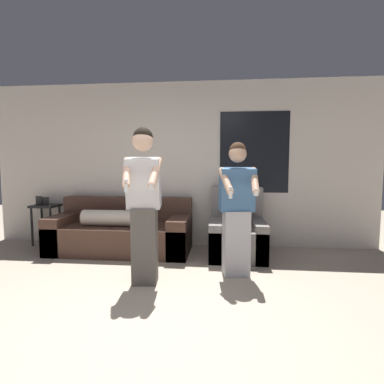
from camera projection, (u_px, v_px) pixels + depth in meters
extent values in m
plane|color=tan|center=(133.00, 331.00, 2.45)|extent=(14.00, 14.00, 0.00)
cube|color=silver|center=(180.00, 165.00, 5.00)|extent=(6.43, 0.06, 2.70)
cube|color=black|center=(254.00, 152.00, 4.83)|extent=(1.10, 0.01, 1.30)
cube|color=#472D23|center=(121.00, 238.00, 4.66)|extent=(2.13, 0.92, 0.43)
cube|color=#472D23|center=(128.00, 209.00, 4.97)|extent=(2.13, 0.22, 0.39)
cube|color=#472D23|center=(65.00, 232.00, 4.75)|extent=(0.28, 0.92, 0.57)
cube|color=#472D23|center=(180.00, 235.00, 4.56)|extent=(0.28, 0.92, 0.57)
cylinder|color=beige|center=(118.00, 218.00, 4.51)|extent=(1.10, 0.24, 0.24)
cube|color=slate|center=(237.00, 241.00, 4.43)|extent=(0.80, 0.92, 0.44)
cube|color=slate|center=(236.00, 205.00, 4.74)|extent=(0.80, 0.20, 0.56)
cube|color=slate|center=(216.00, 238.00, 4.45)|extent=(0.18, 0.92, 0.54)
cube|color=slate|center=(258.00, 239.00, 4.39)|extent=(0.18, 0.92, 0.54)
cube|color=#7A6656|center=(237.00, 213.00, 4.46)|extent=(0.36, 0.14, 0.36)
cube|color=black|center=(45.00, 206.00, 5.06)|extent=(0.41, 0.36, 0.04)
cylinder|color=black|center=(32.00, 227.00, 4.96)|extent=(0.04, 0.04, 0.64)
cylinder|color=black|center=(51.00, 227.00, 4.93)|extent=(0.04, 0.04, 0.64)
cylinder|color=black|center=(42.00, 224.00, 5.24)|extent=(0.04, 0.04, 0.64)
cylinder|color=black|center=(60.00, 224.00, 5.21)|extent=(0.04, 0.04, 0.64)
cube|color=black|center=(39.00, 201.00, 5.04)|extent=(0.10, 0.02, 0.17)
cube|color=black|center=(45.00, 201.00, 5.05)|extent=(0.13, 0.02, 0.15)
cube|color=#56514C|center=(145.00, 245.00, 3.41)|extent=(0.30, 0.27, 0.87)
cube|color=silver|center=(144.00, 183.00, 3.32)|extent=(0.40, 0.33, 0.58)
sphere|color=#DBAD8E|center=(143.00, 141.00, 3.27)|extent=(0.23, 0.23, 0.23)
sphere|color=black|center=(143.00, 137.00, 3.27)|extent=(0.22, 0.22, 0.22)
cylinder|color=#DBAD8E|center=(127.00, 172.00, 3.16)|extent=(0.17, 0.36, 0.33)
cube|color=white|center=(126.00, 186.00, 3.03)|extent=(0.04, 0.04, 0.13)
cylinder|color=#DBAD8E|center=(155.00, 172.00, 3.16)|extent=(0.10, 0.36, 0.33)
cube|color=white|center=(152.00, 186.00, 3.03)|extent=(0.05, 0.04, 0.08)
cube|color=#B2B2B7|center=(236.00, 243.00, 3.66)|extent=(0.34, 0.29, 0.80)
cube|color=#3D6693|center=(237.00, 189.00, 3.58)|extent=(0.45, 0.34, 0.53)
sphere|color=tan|center=(238.00, 154.00, 3.53)|extent=(0.21, 0.21, 0.21)
sphere|color=#3D2819|center=(238.00, 151.00, 3.54)|extent=(0.20, 0.20, 0.20)
cylinder|color=tan|center=(226.00, 181.00, 3.41)|extent=(0.20, 0.36, 0.31)
cube|color=white|center=(231.00, 193.00, 3.27)|extent=(0.04, 0.04, 0.13)
cylinder|color=tan|center=(255.00, 181.00, 3.44)|extent=(0.08, 0.36, 0.31)
cube|color=white|center=(256.00, 192.00, 3.30)|extent=(0.05, 0.04, 0.08)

